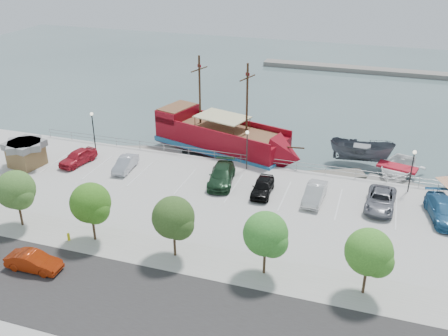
% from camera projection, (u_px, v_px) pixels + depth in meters
% --- Properties ---
extents(ground, '(160.00, 160.00, 0.00)m').
position_uv_depth(ground, '(227.00, 207.00, 46.96)').
color(ground, '#415456').
extents(street, '(100.00, 8.00, 0.04)m').
position_uv_depth(street, '(153.00, 309.00, 32.81)').
color(street, '#282525').
rests_on(street, land_slab).
extents(sidewalk, '(100.00, 4.00, 0.05)m').
position_uv_depth(sidewalk, '(187.00, 258.00, 37.95)').
color(sidewalk, '#9D9A93').
rests_on(sidewalk, land_slab).
extents(seawall_railing, '(50.00, 0.06, 1.00)m').
position_uv_depth(seawall_railing, '(250.00, 159.00, 52.99)').
color(seawall_railing, gray).
rests_on(seawall_railing, land_slab).
extents(far_shore, '(40.00, 3.00, 0.80)m').
position_uv_depth(far_shore, '(372.00, 70.00, 91.12)').
color(far_shore, slate).
rests_on(far_shore, ground).
extents(pirate_ship, '(18.75, 9.79, 11.61)m').
position_uv_depth(pirate_ship, '(231.00, 141.00, 56.60)').
color(pirate_ship, maroon).
rests_on(pirate_ship, ground).
extents(patrol_boat, '(6.99, 2.76, 2.68)m').
position_uv_depth(patrol_boat, '(361.00, 153.00, 54.87)').
color(patrol_boat, '#484C54').
rests_on(patrol_boat, ground).
extents(speedboat, '(6.55, 8.00, 1.45)m').
position_uv_depth(speedboat, '(397.00, 170.00, 52.42)').
color(speedboat, white).
rests_on(speedboat, ground).
extents(dock_west, '(8.01, 4.41, 0.44)m').
position_uv_depth(dock_west, '(150.00, 151.00, 58.29)').
color(dock_west, gray).
rests_on(dock_west, ground).
extents(dock_mid, '(7.69, 5.08, 0.43)m').
position_uv_depth(dock_mid, '(329.00, 176.00, 52.42)').
color(dock_mid, '#6D685C').
rests_on(dock_mid, ground).
extents(dock_east, '(7.06, 3.31, 0.39)m').
position_uv_depth(dock_east, '(401.00, 186.00, 50.40)').
color(dock_east, gray).
rests_on(dock_east, ground).
extents(shed, '(3.86, 3.86, 2.73)m').
position_uv_depth(shed, '(26.00, 153.00, 52.24)').
color(shed, brown).
rests_on(shed, land_slab).
extents(street_sedan, '(4.23, 1.57, 1.38)m').
position_uv_depth(street_sedan, '(34.00, 262.00, 36.37)').
color(street_sedan, '#962608').
rests_on(street_sedan, street).
extents(fire_hydrant, '(0.25, 0.25, 0.72)m').
position_uv_depth(fire_hydrant, '(69.00, 237.00, 39.89)').
color(fire_hydrant, yellow).
rests_on(fire_hydrant, sidewalk).
extents(lamp_post_left, '(0.36, 0.36, 4.28)m').
position_uv_depth(lamp_post_left, '(93.00, 124.00, 55.91)').
color(lamp_post_left, black).
rests_on(lamp_post_left, land_slab).
extents(lamp_post_mid, '(0.36, 0.36, 4.28)m').
position_uv_depth(lamp_post_mid, '(247.00, 143.00, 50.83)').
color(lamp_post_mid, black).
rests_on(lamp_post_mid, land_slab).
extents(lamp_post_right, '(0.36, 0.36, 4.28)m').
position_uv_depth(lamp_post_right, '(413.00, 164.00, 46.32)').
color(lamp_post_right, black).
rests_on(lamp_post_right, land_slab).
extents(tree_b, '(3.30, 3.20, 5.00)m').
position_uv_depth(tree_b, '(17.00, 191.00, 40.66)').
color(tree_b, '#473321').
rests_on(tree_b, sidewalk).
extents(tree_c, '(3.30, 3.20, 5.00)m').
position_uv_depth(tree_c, '(92.00, 205.00, 38.68)').
color(tree_c, '#473321').
rests_on(tree_c, sidewalk).
extents(tree_d, '(3.30, 3.20, 5.00)m').
position_uv_depth(tree_d, '(175.00, 219.00, 36.71)').
color(tree_d, '#473321').
rests_on(tree_d, sidewalk).
extents(tree_e, '(3.30, 3.20, 5.00)m').
position_uv_depth(tree_e, '(267.00, 236.00, 34.74)').
color(tree_e, '#473321').
rests_on(tree_e, sidewalk).
extents(tree_f, '(3.30, 3.20, 5.00)m').
position_uv_depth(tree_f, '(371.00, 254.00, 32.77)').
color(tree_f, '#473321').
rests_on(tree_f, sidewalk).
extents(parked_car_a, '(2.73, 4.81, 1.54)m').
position_uv_depth(parked_car_a, '(78.00, 157.00, 52.98)').
color(parked_car_a, '#AC1928').
rests_on(parked_car_a, land_slab).
extents(parked_car_b, '(1.79, 4.22, 1.35)m').
position_uv_depth(parked_car_b, '(125.00, 164.00, 51.64)').
color(parked_car_b, '#A6AAB4').
rests_on(parked_car_b, land_slab).
extents(parked_car_d, '(3.24, 5.96, 1.64)m').
position_uv_depth(parked_car_d, '(222.00, 175.00, 48.87)').
color(parked_car_d, '#18361F').
rests_on(parked_car_d, land_slab).
extents(parked_car_e, '(1.98, 4.48, 1.50)m').
position_uv_depth(parked_car_e, '(263.00, 187.00, 46.88)').
color(parked_car_e, black).
rests_on(parked_car_e, land_slab).
extents(parked_car_f, '(1.83, 4.71, 1.53)m').
position_uv_depth(parked_car_f, '(315.00, 193.00, 45.66)').
color(parked_car_f, silver).
rests_on(parked_car_f, land_slab).
extents(parked_car_g, '(2.78, 5.50, 1.49)m').
position_uv_depth(parked_car_g, '(381.00, 200.00, 44.54)').
color(parked_car_g, slate).
rests_on(parked_car_g, land_slab).
extents(parked_car_h, '(3.43, 6.02, 1.64)m').
position_uv_depth(parked_car_h, '(443.00, 210.00, 42.80)').
color(parked_car_h, '#225683').
rests_on(parked_car_h, land_slab).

